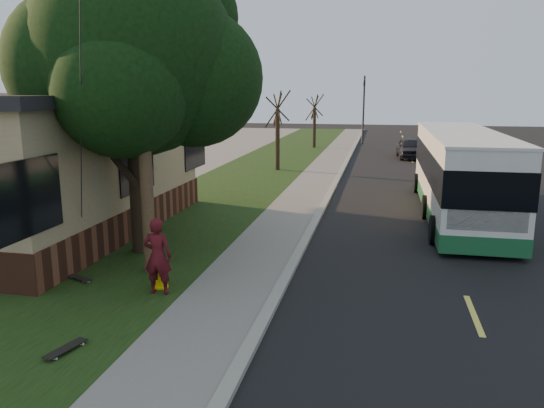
{
  "coord_description": "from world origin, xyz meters",
  "views": [
    {
      "loc": [
        2.06,
        -10.39,
        4.36
      ],
      "look_at": [
        -0.63,
        2.63,
        1.5
      ],
      "focal_mm": 35.0,
      "sensor_mm": 36.0,
      "label": 1
    }
  ],
  "objects_px": {
    "skateboarder": "(158,256)",
    "bare_tree_far": "(314,122)",
    "traffic_signal": "(364,105)",
    "transit_bus": "(460,171)",
    "skateboard_main": "(66,349)",
    "leafy_tree": "(137,58)",
    "fire_hydrant": "(161,272)",
    "skateboard_spare": "(80,278)",
    "distant_car": "(410,148)",
    "dumpster": "(24,203)",
    "bare_tree_near": "(278,132)",
    "utility_pole": "(141,78)"
  },
  "relations": [
    {
      "from": "skateboarder",
      "to": "traffic_signal",
      "type": "bearing_deg",
      "value": -97.62
    },
    {
      "from": "bare_tree_near",
      "to": "traffic_signal",
      "type": "xyz_separation_m",
      "value": [
        4.0,
        16.0,
        1.01
      ]
    },
    {
      "from": "leafy_tree",
      "to": "transit_bus",
      "type": "relative_size",
      "value": 0.71
    },
    {
      "from": "skateboard_main",
      "to": "distant_car",
      "type": "relative_size",
      "value": 0.21
    },
    {
      "from": "bare_tree_near",
      "to": "skateboard_main",
      "type": "relative_size",
      "value": 5.14
    },
    {
      "from": "bare_tree_near",
      "to": "skateboarder",
      "type": "height_order",
      "value": "bare_tree_near"
    },
    {
      "from": "distant_car",
      "to": "skateboarder",
      "type": "bearing_deg",
      "value": -107.88
    },
    {
      "from": "transit_bus",
      "to": "distant_car",
      "type": "height_order",
      "value": "transit_bus"
    },
    {
      "from": "traffic_signal",
      "to": "transit_bus",
      "type": "bearing_deg",
      "value": -80.25
    },
    {
      "from": "bare_tree_near",
      "to": "bare_tree_far",
      "type": "bearing_deg",
      "value": 87.61
    },
    {
      "from": "transit_bus",
      "to": "skateboard_main",
      "type": "bearing_deg",
      "value": -122.66
    },
    {
      "from": "fire_hydrant",
      "to": "skateboard_spare",
      "type": "relative_size",
      "value": 1.03
    },
    {
      "from": "leafy_tree",
      "to": "transit_bus",
      "type": "xyz_separation_m",
      "value": [
        8.96,
        6.36,
        -3.58
      ]
    },
    {
      "from": "bare_tree_far",
      "to": "traffic_signal",
      "type": "xyz_separation_m",
      "value": [
        3.5,
        4.0,
        1.16
      ]
    },
    {
      "from": "leafy_tree",
      "to": "dumpster",
      "type": "height_order",
      "value": "leafy_tree"
    },
    {
      "from": "leafy_tree",
      "to": "skateboard_spare",
      "type": "height_order",
      "value": "leafy_tree"
    },
    {
      "from": "skateboarder",
      "to": "bare_tree_far",
      "type": "bearing_deg",
      "value": -91.68
    },
    {
      "from": "fire_hydrant",
      "to": "skateboarder",
      "type": "relative_size",
      "value": 0.44
    },
    {
      "from": "leafy_tree",
      "to": "traffic_signal",
      "type": "bearing_deg",
      "value": 81.53
    },
    {
      "from": "utility_pole",
      "to": "distant_car",
      "type": "relative_size",
      "value": 2.32
    },
    {
      "from": "bare_tree_far",
      "to": "dumpster",
      "type": "bearing_deg",
      "value": -104.46
    },
    {
      "from": "traffic_signal",
      "to": "transit_bus",
      "type": "height_order",
      "value": "traffic_signal"
    },
    {
      "from": "bare_tree_far",
      "to": "skateboard_main",
      "type": "bearing_deg",
      "value": -89.95
    },
    {
      "from": "leafy_tree",
      "to": "bare_tree_far",
      "type": "distance_m",
      "value": 27.56
    },
    {
      "from": "fire_hydrant",
      "to": "bare_tree_near",
      "type": "xyz_separation_m",
      "value": [
        -0.9,
        18.0,
        1.72
      ]
    },
    {
      "from": "skateboard_main",
      "to": "dumpster",
      "type": "height_order",
      "value": "dumpster"
    },
    {
      "from": "bare_tree_near",
      "to": "dumpster",
      "type": "relative_size",
      "value": 2.52
    },
    {
      "from": "skateboarder",
      "to": "dumpster",
      "type": "relative_size",
      "value": 0.98
    },
    {
      "from": "utility_pole",
      "to": "skateboard_spare",
      "type": "distance_m",
      "value": 4.79
    },
    {
      "from": "fire_hydrant",
      "to": "dumpster",
      "type": "distance_m",
      "value": 8.41
    },
    {
      "from": "transit_bus",
      "to": "dumpster",
      "type": "xyz_separation_m",
      "value": [
        -14.29,
        -4.21,
        -0.91
      ]
    },
    {
      "from": "bare_tree_near",
      "to": "skateboard_spare",
      "type": "bearing_deg",
      "value": -93.58
    },
    {
      "from": "transit_bus",
      "to": "skateboarder",
      "type": "bearing_deg",
      "value": -127.98
    },
    {
      "from": "fire_hydrant",
      "to": "traffic_signal",
      "type": "height_order",
      "value": "traffic_signal"
    },
    {
      "from": "skateboard_spare",
      "to": "distant_car",
      "type": "bearing_deg",
      "value": 71.31
    },
    {
      "from": "leafy_tree",
      "to": "dumpster",
      "type": "bearing_deg",
      "value": 158.0
    },
    {
      "from": "fire_hydrant",
      "to": "bare_tree_far",
      "type": "height_order",
      "value": "bare_tree_far"
    },
    {
      "from": "utility_pole",
      "to": "traffic_signal",
      "type": "height_order",
      "value": "utility_pole"
    },
    {
      "from": "utility_pole",
      "to": "skateboarder",
      "type": "distance_m",
      "value": 4.03
    },
    {
      "from": "dumpster",
      "to": "distant_car",
      "type": "distance_m",
      "value": 24.46
    },
    {
      "from": "utility_pole",
      "to": "skateboard_spare",
      "type": "xyz_separation_m",
      "value": [
        -1.32,
        -0.94,
        -4.51
      ]
    },
    {
      "from": "skateboarder",
      "to": "distant_car",
      "type": "bearing_deg",
      "value": -106.68
    },
    {
      "from": "dumpster",
      "to": "utility_pole",
      "type": "bearing_deg",
      "value": -31.58
    },
    {
      "from": "fire_hydrant",
      "to": "skateboard_main",
      "type": "height_order",
      "value": "fire_hydrant"
    },
    {
      "from": "fire_hydrant",
      "to": "skateboard_spare",
      "type": "xyz_separation_m",
      "value": [
        -2.02,
        0.05,
        -0.31
      ]
    },
    {
      "from": "transit_bus",
      "to": "distant_car",
      "type": "relative_size",
      "value": 2.8
    },
    {
      "from": "utility_pole",
      "to": "bare_tree_far",
      "type": "bearing_deg",
      "value": 89.4
    },
    {
      "from": "fire_hydrant",
      "to": "utility_pole",
      "type": "xyz_separation_m",
      "value": [
        -0.71,
        0.99,
        4.2
      ]
    },
    {
      "from": "traffic_signal",
      "to": "dumpster",
      "type": "relative_size",
      "value": 3.23
    },
    {
      "from": "bare_tree_near",
      "to": "bare_tree_far",
      "type": "height_order",
      "value": "bare_tree_near"
    }
  ]
}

